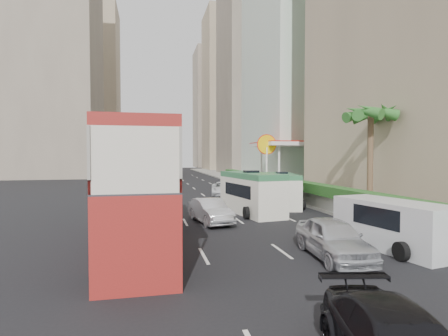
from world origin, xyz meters
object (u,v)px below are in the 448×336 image
object	(u,v)px
minibus_far	(282,190)
panel_van_near	(393,225)
shell_station	(286,166)
minibus_near	(251,193)
panel_van_far	(248,183)
palm_tree	(370,164)
car_silver_lane_b	(333,258)
van_asset	(223,195)
double_decker_bus	(141,188)
car_silver_lane_a	(210,223)

from	to	relation	value
minibus_far	panel_van_near	world-z (taller)	minibus_far
shell_station	minibus_near	bearing A→B (deg)	-119.56
shell_station	panel_van_far	bearing A→B (deg)	-149.78
panel_van_near	palm_tree	xyz separation A→B (m)	(3.48, 6.58, 2.38)
panel_van_far	car_silver_lane_b	bearing A→B (deg)	-103.06
car_silver_lane_b	van_asset	distance (m)	21.41
panel_van_far	double_decker_bus	bearing A→B (deg)	-122.87
car_silver_lane_a	panel_van_near	distance (m)	9.72
car_silver_lane_b	shell_station	distance (m)	27.84
minibus_near	panel_van_near	size ratio (longest dim) A/B	1.24
panel_van_near	shell_station	size ratio (longest dim) A/B	0.63
minibus_far	panel_van_far	size ratio (longest dim) A/B	1.09
panel_van_far	shell_station	world-z (taller)	shell_station
car_silver_lane_b	van_asset	bearing A→B (deg)	94.21
van_asset	car_silver_lane_b	bearing A→B (deg)	-80.49
double_decker_bus	minibus_near	bearing A→B (deg)	45.79
van_asset	minibus_near	bearing A→B (deg)	-81.68
double_decker_bus	shell_station	world-z (taller)	shell_station
car_silver_lane_a	panel_van_far	bearing A→B (deg)	56.44
car_silver_lane_a	car_silver_lane_b	xyz separation A→B (m)	(3.38, -7.84, 0.00)
panel_van_far	palm_tree	size ratio (longest dim) A/B	0.82
minibus_far	panel_van_far	bearing A→B (deg)	100.77
double_decker_bus	palm_tree	world-z (taller)	palm_tree
double_decker_bus	van_asset	world-z (taller)	double_decker_bus
panel_van_far	car_silver_lane_a	bearing A→B (deg)	-118.61
shell_station	double_decker_bus	bearing A→B (deg)	-124.82
panel_van_far	minibus_far	bearing A→B (deg)	-95.69
minibus_near	panel_van_far	distance (m)	12.92
car_silver_lane_b	panel_van_near	world-z (taller)	panel_van_near
car_silver_lane_a	palm_tree	world-z (taller)	palm_tree
panel_van_far	van_asset	bearing A→B (deg)	-156.58
car_silver_lane_a	car_silver_lane_b	distance (m)	8.54
van_asset	palm_tree	bearing A→B (deg)	-55.60
minibus_near	double_decker_bus	bearing A→B (deg)	-143.45
car_silver_lane_a	minibus_far	xyz separation A→B (m)	(6.52, 5.35, 1.26)
minibus_far	palm_tree	size ratio (longest dim) A/B	0.89
minibus_near	palm_tree	bearing A→B (deg)	-35.35
van_asset	shell_station	xyz separation A→B (m)	(8.55, 4.86, 2.75)
panel_van_near	panel_van_far	xyz separation A→B (m)	(0.12, 22.34, 0.04)
car_silver_lane_b	panel_van_near	bearing A→B (deg)	17.31
minibus_near	shell_station	size ratio (longest dim) A/B	0.78
car_silver_lane_a	van_asset	bearing A→B (deg)	64.99
van_asset	shell_station	bearing A→B (deg)	39.82
van_asset	shell_station	distance (m)	10.21
car_silver_lane_b	van_asset	xyz separation A→B (m)	(0.26, 21.41, 0.00)
double_decker_bus	car_silver_lane_a	size ratio (longest dim) A/B	2.59
minibus_near	minibus_far	world-z (taller)	minibus_near
minibus_far	palm_tree	distance (m)	7.19
car_silver_lane_b	palm_tree	size ratio (longest dim) A/B	0.69
palm_tree	shell_station	bearing A→B (deg)	83.40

